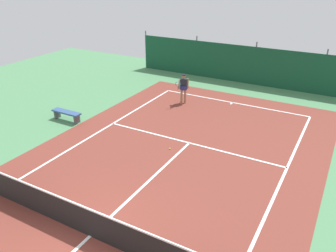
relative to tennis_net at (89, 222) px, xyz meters
The scene contains 8 objects.
ground_plane 0.51m from the tennis_net, ahead, with size 36.00×36.00×0.00m, color #4C8456.
court_surface 0.51m from the tennis_net, ahead, with size 11.02×26.60×0.01m.
tennis_net is the anchor object (origin of this frame).
back_fence 16.17m from the tennis_net, 90.00° to the left, with size 16.30×0.98×2.70m.
tennis_player 10.81m from the tennis_net, 102.82° to the left, with size 0.56×0.83×1.64m.
tennis_ball_near_player 5.55m from the tennis_net, 94.88° to the left, with size 0.07×0.07×0.07m, color #CCDB33.
parked_car 18.15m from the tennis_net, 85.12° to the left, with size 2.31×4.35×1.68m.
courtside_bench 8.44m from the tennis_net, 138.41° to the left, with size 1.60×0.40×0.49m.
Camera 1 is at (5.53, -5.40, 6.94)m, focal length 36.51 mm.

